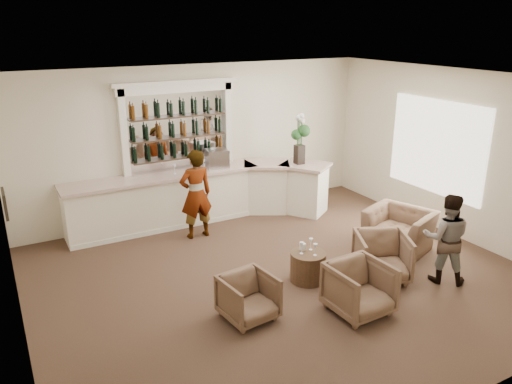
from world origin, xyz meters
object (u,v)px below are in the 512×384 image
armchair_far (399,229)px  armchair_right (382,257)px  armchair_center (359,289)px  bar_counter (203,196)px  cocktail_table (308,267)px  armchair_left (248,298)px  espresso_machine (217,158)px  guest (446,238)px  flower_vase (300,136)px  sommelier (196,194)px

armchair_far → armchair_right: bearing=-76.9°
armchair_center → armchair_far: (2.14, 1.40, -0.01)m
bar_counter → cocktail_table: bearing=-81.6°
armchair_left → espresso_machine: bearing=64.7°
guest → armchair_right: size_ratio=1.77×
bar_counter → armchair_left: bar_counter is taller
espresso_machine → flower_vase: bearing=-8.8°
guest → espresso_machine: espresso_machine is taller
cocktail_table → armchair_left: bearing=-159.4°
flower_vase → armchair_left: bearing=-132.5°
guest → flower_vase: 3.99m
sommelier → flower_vase: flower_vase is taller
flower_vase → espresso_machine: bearing=161.0°
armchair_left → armchair_center: armchair_center is taller
sommelier → armchair_far: (3.18, -2.35, -0.53)m
bar_counter → armchair_left: bearing=-103.6°
espresso_machine → bar_counter: bearing=-158.8°
espresso_machine → cocktail_table: bearing=-78.1°
bar_counter → armchair_center: size_ratio=6.66×
guest → armchair_center: size_ratio=1.78×
flower_vase → cocktail_table: bearing=-120.3°
bar_counter → guest: bearing=-60.6°
bar_counter → armchair_far: 4.11m
armchair_left → espresso_machine: (1.30, 3.89, 1.00)m
guest → armchair_right: bearing=9.4°
bar_counter → armchair_right: size_ratio=6.60×
cocktail_table → sommelier: (-0.93, 2.57, 0.65)m
sommelier → armchair_right: size_ratio=2.09×
armchair_left → espresso_machine: size_ratio=1.63×
cocktail_table → guest: (1.97, -1.09, 0.52)m
armchair_far → espresso_machine: espresso_machine is taller
guest → armchair_far: (0.28, 1.31, -0.39)m
armchair_left → armchair_far: 3.74m
cocktail_table → armchair_right: 1.26m
bar_counter → flower_vase: (2.11, -0.52, 1.20)m
armchair_center → armchair_right: 1.21m
armchair_right → espresso_machine: (-1.24, 3.89, 0.95)m
bar_counter → armchair_center: bar_counter is taller
armchair_center → armchair_far: 2.56m
guest → flower_vase: flower_vase is taller
flower_vase → armchair_far: bearing=-76.0°
armchair_right → flower_vase: size_ratio=0.78×
bar_counter → flower_vase: size_ratio=5.12×
bar_counter → armchair_right: bar_counter is taller
bar_counter → sommelier: bearing=-122.1°
guest → armchair_center: bearing=45.7°
bar_counter → espresso_machine: (0.38, 0.07, 0.77)m
cocktail_table → armchair_right: armchair_right is taller
cocktail_table → armchair_left: 1.51m
sommelier → armchair_right: (2.07, -3.10, -0.51)m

